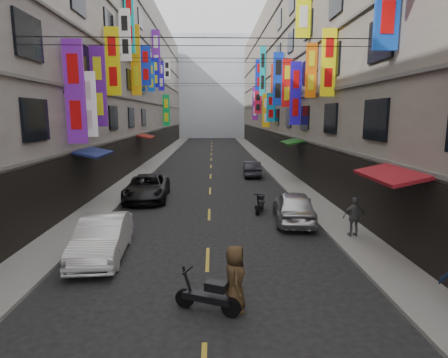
{
  "coord_description": "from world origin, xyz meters",
  "views": [
    {
      "loc": [
        0.21,
        5.52,
        4.99
      ],
      "look_at": [
        0.44,
        13.35,
        3.65
      ],
      "focal_mm": 30.0,
      "sensor_mm": 36.0,
      "label": 1
    }
  ],
  "objects": [
    {
      "name": "sidewalk_left",
      "position": [
        -6.0,
        42.0,
        0.06
      ],
      "size": [
        2.0,
        90.0,
        0.12
      ],
      "primitive_type": "cube",
      "color": "slate",
      "rests_on": "ground"
    },
    {
      "name": "sidewalk_right",
      "position": [
        6.0,
        42.0,
        0.06
      ],
      "size": [
        2.0,
        90.0,
        0.12
      ],
      "primitive_type": "cube",
      "color": "slate",
      "rests_on": "ground"
    },
    {
      "name": "building_row_left",
      "position": [
        -11.99,
        42.0,
        9.49
      ],
      "size": [
        10.14,
        90.0,
        19.0
      ],
      "color": "#9C958E",
      "rests_on": "ground"
    },
    {
      "name": "building_row_right",
      "position": [
        11.99,
        42.0,
        9.49
      ],
      "size": [
        10.14,
        90.0,
        19.0
      ],
      "color": "gray",
      "rests_on": "ground"
    },
    {
      "name": "haze_block",
      "position": [
        0.0,
        92.0,
        11.0
      ],
      "size": [
        18.0,
        8.0,
        22.0
      ],
      "primitive_type": "cube",
      "color": "silver",
      "rests_on": "ground"
    },
    {
      "name": "shop_signage",
      "position": [
        -0.21,
        34.11,
        9.15
      ],
      "size": [
        14.0,
        55.0,
        11.76
      ],
      "color": "blue",
      "rests_on": "ground"
    },
    {
      "name": "street_awnings",
      "position": [
        -1.26,
        26.0,
        3.0
      ],
      "size": [
        13.99,
        35.2,
        0.41
      ],
      "color": "#134A17",
      "rests_on": "ground"
    },
    {
      "name": "overhead_cables",
      "position": [
        0.0,
        30.0,
        8.8
      ],
      "size": [
        14.0,
        38.04,
        1.24
      ],
      "color": "black",
      "rests_on": "ground"
    },
    {
      "name": "lane_markings",
      "position": [
        0.0,
        39.0,
        0.0
      ],
      "size": [
        0.12,
        80.2,
        0.01
      ],
      "color": "gold",
      "rests_on": "ground"
    },
    {
      "name": "scooter_crossing",
      "position": [
        0.07,
        14.41,
        0.44
      ],
      "size": [
        1.7,
        0.87,
        1.14
      ],
      "rotation": [
        0.0,
        0.0,
        1.16
      ],
      "color": "black",
      "rests_on": "ground"
    },
    {
      "name": "scooter_far_right",
      "position": [
        2.64,
        24.43,
        0.44
      ],
      "size": [
        0.74,
        1.76,
        1.14
      ],
      "rotation": [
        0.0,
        0.0,
        2.85
      ],
      "color": "black",
      "rests_on": "ground"
    },
    {
      "name": "car_left_mid",
      "position": [
        -3.72,
        18.3,
        0.73
      ],
      "size": [
        1.86,
        4.51,
        1.45
      ],
      "primitive_type": "imported",
      "rotation": [
        0.0,
        0.0,
        0.07
      ],
      "color": "white",
      "rests_on": "ground"
    },
    {
      "name": "car_left_far",
      "position": [
        -3.73,
        27.53,
        0.73
      ],
      "size": [
        2.69,
        5.37,
        1.46
      ],
      "primitive_type": "imported",
      "rotation": [
        0.0,
        0.0,
        0.05
      ],
      "color": "black",
      "rests_on": "ground"
    },
    {
      "name": "car_right_mid",
      "position": [
        4.0,
        22.56,
        0.75
      ],
      "size": [
        2.22,
        4.58,
        1.5
      ],
      "primitive_type": "imported",
      "rotation": [
        0.0,
        0.0,
        3.04
      ],
      "color": "silver",
      "rests_on": "ground"
    },
    {
      "name": "car_right_far",
      "position": [
        3.4,
        35.88,
        0.63
      ],
      "size": [
        1.49,
        3.89,
        1.26
      ],
      "primitive_type": "imported",
      "rotation": [
        0.0,
        0.0,
        3.1
      ],
      "color": "#292931",
      "rests_on": "ground"
    },
    {
      "name": "pedestrian_rfar",
      "position": [
        5.93,
        20.03,
        0.93
      ],
      "size": [
        0.99,
        0.62,
        1.63
      ],
      "primitive_type": "imported",
      "rotation": [
        0.0,
        0.0,
        3.22
      ],
      "color": "#565658",
      "rests_on": "sidewalk_right"
    },
    {
      "name": "pedestrian_crossing",
      "position": [
        0.75,
        14.46,
        0.88
      ],
      "size": [
        0.62,
        0.88,
        1.76
      ],
      "primitive_type": "imported",
      "rotation": [
        0.0,
        0.0,
        1.61
      ],
      "color": "#47321C",
      "rests_on": "ground"
    }
  ]
}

